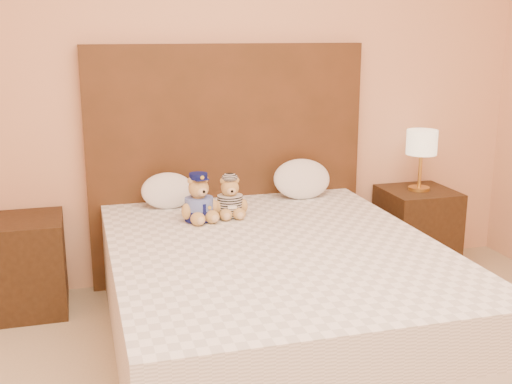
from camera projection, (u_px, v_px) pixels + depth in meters
bed at (275, 296)px, 3.24m from camera, size 1.60×2.00×0.55m
headboard at (228, 165)px, 4.07m from camera, size 1.75×0.08×1.50m
nightstand_left at (24, 265)px, 3.66m from camera, size 0.45×0.45×0.55m
nightstand_right at (416, 229)px, 4.32m from camera, size 0.45×0.45×0.55m
lamp at (422, 145)px, 4.18m from camera, size 0.20×0.20×0.40m
teddy_police at (199, 197)px, 3.53m from camera, size 0.28×0.27×0.27m
teddy_prisoner at (230, 197)px, 3.61m from camera, size 0.22×0.21×0.23m
pillow_left at (168, 189)px, 3.81m from camera, size 0.32×0.20×0.22m
pillow_right at (302, 177)px, 4.03m from camera, size 0.37×0.24×0.26m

